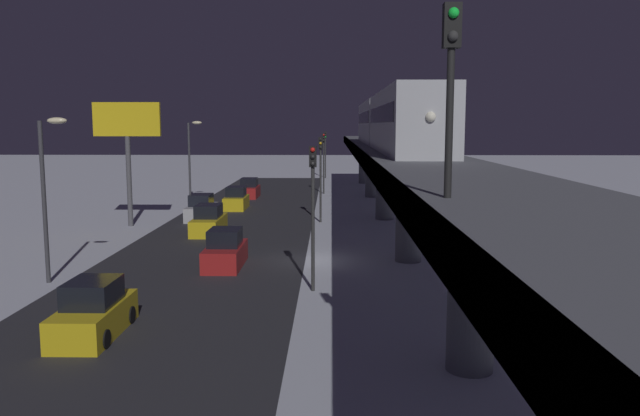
% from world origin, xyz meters
% --- Properties ---
extents(ground_plane, '(240.00, 240.00, 0.00)m').
position_xyz_m(ground_plane, '(0.00, 0.00, 0.00)').
color(ground_plane, silver).
extents(avenue_asphalt, '(11.00, 107.01, 0.01)m').
position_xyz_m(avenue_asphalt, '(5.21, 0.00, 0.00)').
color(avenue_asphalt, '#28282D').
rests_on(avenue_asphalt, ground_plane).
extents(elevated_railway, '(5.00, 107.01, 5.78)m').
position_xyz_m(elevated_railway, '(-5.75, -0.00, 5.00)').
color(elevated_railway, slate).
rests_on(elevated_railway, ground_plane).
extents(subway_train, '(2.94, 36.87, 3.40)m').
position_xyz_m(subway_train, '(-5.85, -11.55, 7.56)').
color(subway_train, '#B7BABF').
rests_on(subway_train, elevated_railway).
extents(rail_signal, '(0.36, 0.41, 4.00)m').
position_xyz_m(rail_signal, '(-4.15, 20.25, 8.51)').
color(rail_signal, black).
rests_on(rail_signal, elevated_railway).
extents(sedan_yellow, '(1.91, 4.32, 1.97)m').
position_xyz_m(sedan_yellow, '(6.61, 12.34, 0.78)').
color(sedan_yellow, gold).
rests_on(sedan_yellow, ground_plane).
extents(sedan_silver, '(1.80, 4.57, 1.97)m').
position_xyz_m(sedan_silver, '(8.41, -14.92, 0.80)').
color(sedan_silver, '#B2B2B7').
rests_on(sedan_silver, ground_plane).
extents(sedan_red, '(1.80, 4.28, 1.97)m').
position_xyz_m(sedan_red, '(3.81, 1.47, 0.80)').
color(sedan_red, '#A51E1E').
rests_on(sedan_red, ground_plane).
extents(sedan_red_2, '(1.80, 4.30, 1.97)m').
position_xyz_m(sedan_red_2, '(6.61, -29.95, 0.80)').
color(sedan_red_2, '#A51E1E').
rests_on(sedan_red_2, ground_plane).
extents(sedan_yellow_2, '(1.80, 4.01, 1.97)m').
position_xyz_m(sedan_yellow_2, '(6.61, -21.08, 0.80)').
color(sedan_yellow_2, gold).
rests_on(sedan_yellow_2, ground_plane).
extents(sedan_yellow_3, '(1.80, 4.70, 1.97)m').
position_xyz_m(sedan_yellow_3, '(6.61, -8.60, 0.80)').
color(sedan_yellow_3, gold).
rests_on(sedan_yellow_3, ground_plane).
extents(traffic_light_near, '(0.32, 0.44, 6.40)m').
position_xyz_m(traffic_light_near, '(-0.89, 6.28, 4.20)').
color(traffic_light_near, '#2D2D2D').
rests_on(traffic_light_near, ground_plane).
extents(traffic_light_mid, '(0.32, 0.44, 6.40)m').
position_xyz_m(traffic_light_mid, '(-0.89, -13.61, 4.20)').
color(traffic_light_mid, '#2D2D2D').
rests_on(traffic_light_mid, ground_plane).
extents(traffic_light_far, '(0.32, 0.44, 6.40)m').
position_xyz_m(traffic_light_far, '(-0.89, -33.49, 4.20)').
color(traffic_light_far, '#2D2D2D').
rests_on(traffic_light_far, ground_plane).
extents(traffic_light_distant, '(0.32, 0.44, 6.40)m').
position_xyz_m(traffic_light_distant, '(-0.89, -53.38, 4.20)').
color(traffic_light_distant, '#2D2D2D').
rests_on(traffic_light_distant, ground_plane).
extents(commercial_billboard, '(4.80, 0.36, 8.90)m').
position_xyz_m(commercial_billboard, '(12.91, -11.62, 6.83)').
color(commercial_billboard, '#4C4C51').
rests_on(commercial_billboard, ground_plane).
extents(street_lamp_near, '(1.35, 0.44, 7.65)m').
position_xyz_m(street_lamp_near, '(11.29, 5.00, 4.81)').
color(street_lamp_near, '#38383D').
rests_on(street_lamp_near, ground_plane).
extents(street_lamp_far, '(1.35, 0.44, 7.65)m').
position_xyz_m(street_lamp_far, '(11.29, -25.00, 4.81)').
color(street_lamp_far, '#38383D').
rests_on(street_lamp_far, ground_plane).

